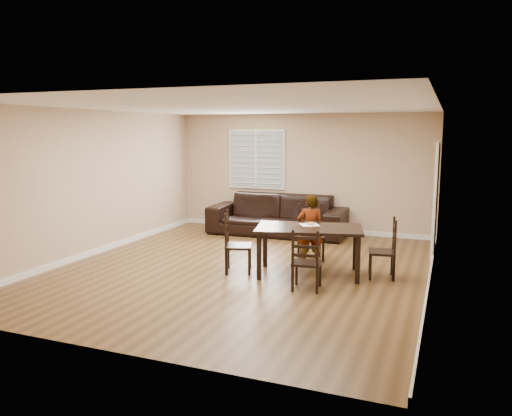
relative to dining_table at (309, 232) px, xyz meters
The scene contains 11 objects.
ground 1.33m from the dining_table, behind, with size 7.00×7.00×0.00m, color brown.
room 1.57m from the dining_table, behind, with size 6.04×7.04×2.72m.
dining_table is the anchor object (origin of this frame).
chair_near 1.09m from the dining_table, 104.45° to the left, with size 0.58×0.57×1.00m.
chair_far 0.92m from the dining_table, 77.60° to the right, with size 0.45×0.43×0.91m.
chair_left 1.29m from the dining_table, 166.10° to the right, with size 0.55×0.57×1.01m.
chair_right 1.29m from the dining_table, 12.91° to the left, with size 0.47×0.49×0.96m.
child 0.61m from the dining_table, 103.24° to the left, with size 0.45×0.30×1.24m, color gray.
napkin 0.21m from the dining_table, 103.24° to the left, with size 0.29×0.29×0.00m, color silver.
donut 0.22m from the dining_table, 96.90° to the left, with size 0.11×0.11×0.04m.
sofa 3.23m from the dining_table, 118.02° to the left, with size 3.04×1.19×0.89m, color black.
Camera 1 is at (3.20, -7.57, 2.30)m, focal length 35.00 mm.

